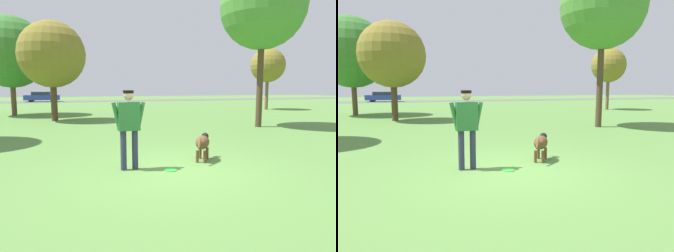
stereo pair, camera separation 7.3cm
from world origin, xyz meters
The scene contains 10 objects.
ground_plane centered at (0.00, 0.00, 0.00)m, with size 120.00×120.00×0.00m, color #56843D.
far_road_strip centered at (0.00, 36.48, 0.01)m, with size 120.00×6.00×0.01m.
person centered at (-0.83, 0.38, 1.02)m, with size 0.73×0.23×1.71m.
dog centered at (1.03, 0.60, 0.43)m, with size 0.69×0.93×0.63m.
frisbee centered at (-0.02, 0.01, 0.01)m, with size 0.27×0.27×0.02m.
tree_mid_center centered at (-2.56, 11.36, 3.51)m, with size 3.48×3.48×5.26m.
tree_far_left centered at (-5.10, 15.73, 4.02)m, with size 4.50×4.50×6.28m.
tree_far_right centered at (13.88, 14.92, 3.61)m, with size 2.78×2.78×5.02m.
tree_near_right centered at (6.27, 5.57, 5.28)m, with size 3.72×3.72×7.16m.
parked_car_blue centered at (-4.62, 36.72, 0.66)m, with size 4.39×1.94×1.30m.
Camera 1 is at (-2.15, -5.86, 1.75)m, focal length 32.00 mm.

